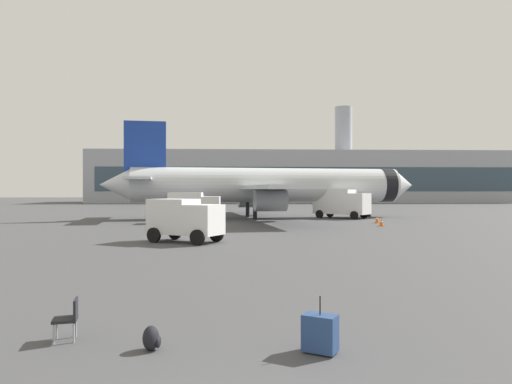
% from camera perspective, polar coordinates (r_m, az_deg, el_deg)
% --- Properties ---
extents(airplane_at_gate, '(35.75, 32.36, 10.50)m').
position_cam_1_polar(airplane_at_gate, '(52.91, 1.29, 0.80)').
color(airplane_at_gate, silver).
rests_on(airplane_at_gate, ground).
extents(service_truck, '(4.87, 2.65, 2.90)m').
position_cam_1_polar(service_truck, '(45.37, -7.50, -1.70)').
color(service_truck, white).
rests_on(service_truck, ground).
extents(fuel_truck, '(6.16, 5.67, 3.20)m').
position_cam_1_polar(fuel_truck, '(53.45, 10.19, -1.23)').
color(fuel_truck, white).
rests_on(fuel_truck, ground).
extents(cargo_van, '(4.82, 3.96, 2.60)m').
position_cam_1_polar(cargo_van, '(28.81, -8.61, -3.13)').
color(cargo_van, white).
rests_on(cargo_van, ground).
extents(safety_cone_near, '(0.44, 0.44, 0.78)m').
position_cam_1_polar(safety_cone_near, '(46.35, 14.37, -3.18)').
color(safety_cone_near, '#F2590C').
rests_on(safety_cone_near, ground).
extents(safety_cone_mid, '(0.44, 0.44, 0.70)m').
position_cam_1_polar(safety_cone_mid, '(42.46, 14.87, -3.54)').
color(safety_cone_mid, '#F2590C').
rests_on(safety_cone_mid, ground).
extents(rolling_suitcase, '(0.75, 0.67, 1.10)m').
position_cam_1_polar(rolling_suitcase, '(9.58, 7.71, -16.47)').
color(rolling_suitcase, navy).
rests_on(rolling_suitcase, ground).
extents(traveller_backpack, '(0.36, 0.40, 0.48)m').
position_cam_1_polar(traveller_backpack, '(9.92, -12.47, -16.84)').
color(traveller_backpack, black).
rests_on(traveller_backpack, ground).
extents(gate_chair, '(0.57, 0.57, 0.86)m').
position_cam_1_polar(gate_chair, '(10.95, -21.62, -13.77)').
color(gate_chair, black).
rests_on(gate_chair, ground).
extents(terminal_building, '(108.09, 21.40, 24.73)m').
position_cam_1_polar(terminal_building, '(123.27, 6.27, 1.79)').
color(terminal_building, '#9EA3AD').
rests_on(terminal_building, ground).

